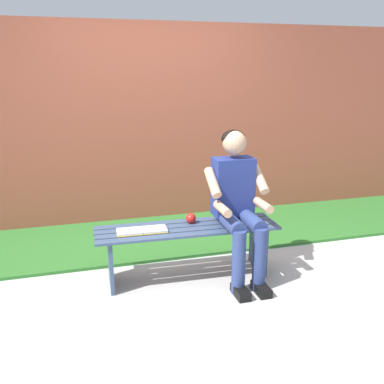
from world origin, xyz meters
TOP-DOWN VIEW (x-y plane):
  - ground_plane at (1.05, 1.00)m, footprint 10.00×7.00m
  - grass_strip at (0.00, -1.35)m, footprint 9.00×2.00m
  - brick_wall at (0.50, -1.69)m, footprint 9.50×0.24m
  - bench_near at (0.00, 0.00)m, footprint 1.56×0.46m
  - person_seated at (-0.41, 0.10)m, footprint 0.50×0.69m
  - apple at (-0.06, -0.08)m, footprint 0.09×0.09m
  - book_open at (0.39, 0.01)m, footprint 0.42×0.17m

SIDE VIEW (x-z plane):
  - ground_plane at x=1.05m, z-range -0.04..0.00m
  - grass_strip at x=0.00m, z-range 0.00..0.03m
  - bench_near at x=0.00m, z-range 0.11..0.58m
  - book_open at x=0.39m, z-range 0.46..0.49m
  - apple at x=-0.06m, z-range 0.46..0.55m
  - person_seated at x=-0.41m, z-range 0.07..1.34m
  - brick_wall at x=0.50m, z-range 0.00..2.26m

